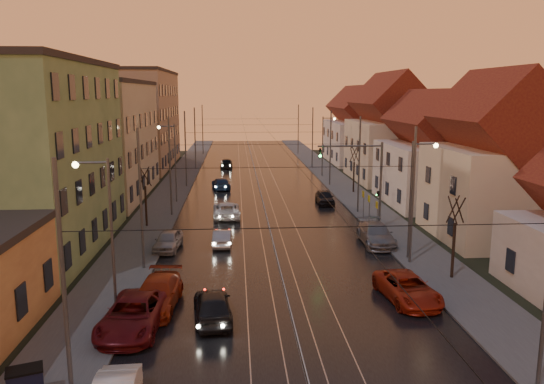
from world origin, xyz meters
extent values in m
plane|color=black|center=(0.00, 0.00, 0.00)|extent=(160.00, 160.00, 0.00)
cube|color=black|center=(0.00, 40.00, 0.02)|extent=(16.00, 120.00, 0.04)
cube|color=#4C4C4C|center=(-10.00, 40.00, 0.07)|extent=(4.00, 120.00, 0.15)
cube|color=#4C4C4C|center=(10.00, 40.00, 0.07)|extent=(4.00, 120.00, 0.15)
cube|color=gray|center=(-2.20, 40.00, 0.06)|extent=(0.06, 120.00, 0.03)
cube|color=gray|center=(-0.77, 40.00, 0.06)|extent=(0.06, 120.00, 0.03)
cube|color=gray|center=(0.77, 40.00, 0.06)|extent=(0.06, 120.00, 0.03)
cube|color=gray|center=(2.20, 40.00, 0.06)|extent=(0.06, 120.00, 0.03)
cube|color=#5E8353|center=(-17.50, 14.00, 6.50)|extent=(10.00, 18.00, 13.00)
cube|color=#B3AA8A|center=(-17.50, 34.00, 6.00)|extent=(10.00, 20.00, 12.00)
cube|color=#9B8564|center=(-17.50, 58.00, 7.00)|extent=(10.00, 24.00, 14.00)
cube|color=beige|center=(17.00, 15.00, 3.50)|extent=(8.50, 10.00, 7.00)
pyramid|color=#571414|center=(17.00, 15.00, 8.90)|extent=(8.67, 10.20, 3.80)
cube|color=beige|center=(17.00, 28.00, 3.00)|extent=(9.00, 12.00, 6.00)
pyramid|color=#571414|center=(17.00, 28.00, 7.60)|extent=(9.18, 12.24, 3.20)
cube|color=beige|center=(17.00, 43.00, 3.75)|extent=(9.00, 14.00, 7.50)
pyramid|color=#571414|center=(17.00, 43.00, 9.50)|extent=(9.18, 14.28, 4.00)
cube|color=beige|center=(17.00, 61.00, 3.25)|extent=(9.00, 16.00, 6.50)
pyramid|color=#571414|center=(17.00, 61.00, 8.25)|extent=(9.18, 16.32, 3.50)
cylinder|color=#595B60|center=(-8.60, -6.00, 4.50)|extent=(0.16, 0.16, 9.00)
cylinder|color=#595B60|center=(-8.60, 9.00, 4.50)|extent=(0.16, 0.16, 9.00)
cylinder|color=#595B60|center=(8.60, 9.00, 4.50)|extent=(0.16, 0.16, 9.00)
cylinder|color=#595B60|center=(-8.60, 24.00, 4.50)|extent=(0.16, 0.16, 9.00)
cylinder|color=#595B60|center=(8.60, 24.00, 4.50)|extent=(0.16, 0.16, 9.00)
cylinder|color=#595B60|center=(-8.60, 39.00, 4.50)|extent=(0.16, 0.16, 9.00)
cylinder|color=#595B60|center=(8.60, 39.00, 4.50)|extent=(0.16, 0.16, 9.00)
cylinder|color=#595B60|center=(-8.60, 54.00, 4.50)|extent=(0.16, 0.16, 9.00)
cylinder|color=#595B60|center=(8.60, 54.00, 4.50)|extent=(0.16, 0.16, 9.00)
cylinder|color=#595B60|center=(-8.60, 72.00, 4.50)|extent=(0.16, 0.16, 9.00)
cylinder|color=#595B60|center=(8.60, 72.00, 4.50)|extent=(0.16, 0.16, 9.00)
cylinder|color=#595B60|center=(-8.80, 2.00, 4.00)|extent=(0.14, 0.14, 8.00)
cylinder|color=#595B60|center=(-9.60, 2.00, 7.80)|extent=(1.60, 0.10, 0.10)
sphere|color=#FFD88C|center=(-10.32, 2.00, 7.70)|extent=(0.32, 0.32, 0.32)
cylinder|color=#595B60|center=(8.80, 10.00, 4.00)|extent=(0.14, 0.14, 8.00)
cylinder|color=#595B60|center=(9.60, 10.00, 7.80)|extent=(1.60, 0.10, 0.10)
sphere|color=#FFD88C|center=(10.32, 10.00, 7.70)|extent=(0.32, 0.32, 0.32)
cylinder|color=#595B60|center=(-8.80, 30.00, 4.00)|extent=(0.14, 0.14, 8.00)
cylinder|color=#595B60|center=(-9.60, 30.00, 7.80)|extent=(1.60, 0.10, 0.10)
sphere|color=#FFD88C|center=(-10.32, 30.00, 7.70)|extent=(0.32, 0.32, 0.32)
cylinder|color=#595B60|center=(8.80, 46.00, 4.00)|extent=(0.14, 0.14, 8.00)
cylinder|color=#595B60|center=(9.60, 46.00, 7.80)|extent=(1.60, 0.10, 0.10)
sphere|color=#FFD88C|center=(10.32, 46.00, 7.70)|extent=(0.32, 0.32, 0.32)
cylinder|color=#595B60|center=(9.00, 18.00, 3.60)|extent=(0.20, 0.20, 7.20)
cylinder|color=#595B60|center=(6.40, 18.00, 6.90)|extent=(5.20, 0.14, 0.14)
imported|color=black|center=(4.00, 18.00, 6.30)|extent=(0.15, 0.18, 0.90)
sphere|color=#19FF3F|center=(4.00, 17.88, 6.15)|extent=(0.20, 0.20, 0.20)
cylinder|color=black|center=(-10.20, 20.00, 1.75)|extent=(0.18, 0.18, 3.50)
cylinder|color=black|center=(-9.97, 20.09, 4.30)|extent=(0.37, 0.92, 1.61)
cylinder|color=black|center=(-10.29, 20.23, 4.30)|extent=(0.91, 0.40, 1.61)
cylinder|color=black|center=(-10.43, 19.91, 4.30)|extent=(0.37, 0.92, 1.61)
cylinder|color=black|center=(-10.07, 19.78, 4.30)|extent=(0.84, 0.54, 1.62)
cylinder|color=black|center=(10.20, 6.00, 1.75)|extent=(0.18, 0.18, 3.50)
cylinder|color=black|center=(10.43, 6.09, 4.30)|extent=(0.37, 0.92, 1.61)
cylinder|color=black|center=(10.11, 6.23, 4.30)|extent=(0.91, 0.40, 1.61)
cylinder|color=black|center=(9.97, 5.91, 4.30)|extent=(0.37, 0.92, 1.61)
cylinder|color=black|center=(10.32, 5.78, 4.30)|extent=(0.84, 0.54, 1.62)
cylinder|color=black|center=(10.40, 34.00, 1.75)|extent=(0.18, 0.18, 3.50)
cylinder|color=black|center=(10.63, 34.09, 4.30)|extent=(0.37, 0.92, 1.61)
cylinder|color=black|center=(10.31, 34.23, 4.30)|extent=(0.91, 0.40, 1.61)
cylinder|color=black|center=(10.17, 33.91, 4.30)|extent=(0.37, 0.92, 1.61)
cylinder|color=black|center=(10.53, 33.78, 4.30)|extent=(0.84, 0.54, 1.62)
imported|color=black|center=(-3.93, 1.16, 0.77)|extent=(2.25, 4.65, 1.53)
imported|color=#AEAEB3|center=(-3.76, 14.18, 0.61)|extent=(1.38, 3.74, 1.22)
imported|color=silver|center=(-3.60, 23.06, 0.71)|extent=(2.52, 5.16, 1.41)
imported|color=#192D4D|center=(-4.46, 37.47, 0.67)|extent=(2.47, 4.83, 1.34)
imported|color=black|center=(-4.13, 55.21, 0.75)|extent=(1.79, 4.41, 1.50)
imported|color=maroon|center=(-7.60, 0.23, 0.78)|extent=(3.01, 5.82, 1.57)
imported|color=#9F290F|center=(-6.88, 2.84, 0.77)|extent=(2.51, 5.42, 1.53)
imported|color=#A8A9AE|center=(-7.60, 13.40, 0.70)|extent=(2.03, 4.22, 1.39)
imported|color=#AA2511|center=(6.45, 2.91, 0.71)|extent=(2.90, 5.34, 1.42)
imported|color=gray|center=(7.60, 13.74, 0.77)|extent=(2.31, 5.38, 1.55)
imported|color=black|center=(6.20, 28.31, 0.70)|extent=(1.74, 4.15, 1.40)
camera|label=1|loc=(-2.67, -23.60, 11.07)|focal=35.00mm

